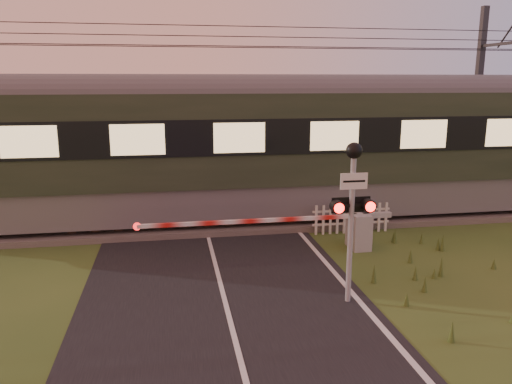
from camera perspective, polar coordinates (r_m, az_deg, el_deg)
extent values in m
plane|color=#2F4B1C|center=(10.22, -3.27, -13.52)|extent=(160.00, 160.00, 0.00)
cube|color=black|center=(10.21, -3.27, -13.47)|extent=(6.00, 140.00, 0.02)
cube|color=#47423D|center=(16.27, -5.94, -3.28)|extent=(140.00, 3.40, 0.24)
cube|color=slate|center=(15.52, -5.77, -3.29)|extent=(140.00, 0.08, 0.14)
cube|color=slate|center=(16.91, -6.13, -1.96)|extent=(140.00, 0.08, 0.14)
cube|color=#2D2116|center=(16.23, -5.95, -2.83)|extent=(0.24, 2.20, 0.06)
cylinder|color=black|center=(15.38, -6.33, 16.29)|extent=(120.00, 0.02, 0.02)
cylinder|color=black|center=(15.98, -6.48, 16.15)|extent=(120.00, 0.02, 0.02)
cylinder|color=black|center=(15.73, -6.46, 18.40)|extent=(120.00, 0.02, 0.02)
cylinder|color=black|center=(15.70, -6.43, 17.31)|extent=(120.00, 0.02, 0.02)
cube|color=slate|center=(16.73, 6.96, 0.02)|extent=(21.93, 2.90, 1.09)
cube|color=#212D1E|center=(16.42, 7.14, 6.52)|extent=(22.84, 3.15, 2.72)
cylinder|color=#4C4C4F|center=(16.33, 7.27, 11.26)|extent=(22.84, 1.10, 1.10)
cube|color=#FFD893|center=(14.87, 8.97, 6.36)|extent=(19.64, 0.04, 0.85)
cube|color=gray|center=(13.93, 11.67, -4.36)|extent=(0.49, 0.76, 0.99)
cylinder|color=gray|center=(13.88, 11.15, -4.39)|extent=(0.11, 0.11, 0.99)
cube|color=gray|center=(14.00, 13.62, -2.58)|extent=(0.81, 0.14, 0.14)
cube|color=red|center=(13.03, -0.70, -3.35)|extent=(5.75, 0.10, 0.10)
cylinder|color=red|center=(12.91, -13.45, -3.86)|extent=(0.20, 0.04, 0.20)
cylinder|color=gray|center=(10.27, 10.76, -4.51)|extent=(0.11, 0.11, 3.03)
cube|color=white|center=(9.96, 11.13, 1.22)|extent=(0.55, 0.03, 0.32)
sphere|color=black|center=(9.91, 11.15, 4.66)|extent=(0.32, 0.32, 0.32)
cube|color=black|center=(10.12, 10.89, -1.51)|extent=(0.76, 0.06, 0.06)
cylinder|color=#FF140C|center=(9.85, 9.50, -1.85)|extent=(0.20, 0.02, 0.20)
cylinder|color=#FF140C|center=(10.08, 12.96, -1.67)|extent=(0.20, 0.02, 0.20)
cube|color=black|center=(10.17, 10.79, -1.44)|extent=(0.81, 0.02, 0.32)
cube|color=silver|center=(15.32, 10.79, -3.51)|extent=(2.42, 0.04, 0.06)
cube|color=silver|center=(15.21, 10.85, -2.07)|extent=(2.42, 0.04, 0.06)
cube|color=#2D2D30|center=(21.48, 23.87, 9.20)|extent=(0.23, 0.23, 7.22)
cube|color=#2D2D30|center=(20.55, 26.23, 14.94)|extent=(0.10, 2.40, 0.10)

